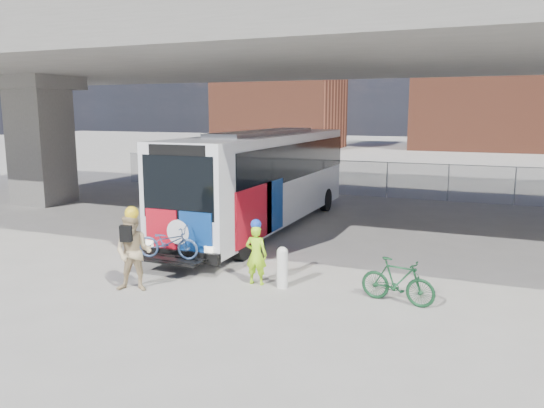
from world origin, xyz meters
The scene contains 9 objects.
ground centered at (0.00, 0.00, 0.00)m, with size 160.00×160.00×0.00m, color #9E9991.
bus centered at (-2.00, 3.08, 2.11)m, with size 2.67×12.98×3.69m.
overpass centered at (0.00, 4.00, 6.54)m, with size 40.00×16.00×7.95m.
chainlink_fence centered at (0.00, 12.00, 1.42)m, with size 30.00×0.06×30.00m.
brick_buildings centered at (1.23, 48.23, 5.42)m, with size 54.00×22.00×12.00m.
bollard centered at (1.20, -3.25, 0.57)m, with size 0.28×0.28×1.06m.
cyclist_hivis centered at (0.48, -3.25, 0.82)m, with size 0.59×0.41×1.71m.
cyclist_tan centered at (-2.11, -4.86, 1.00)m, with size 1.13×1.00×2.13m.
bike_parked centered at (4.06, -3.25, 0.53)m, with size 0.50×1.77×1.06m, color #164525.
Camera 1 is at (5.86, -15.19, 4.40)m, focal length 35.00 mm.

